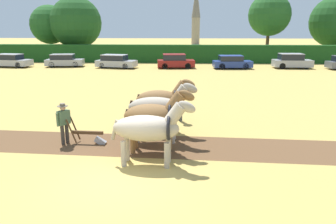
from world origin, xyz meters
TOP-DOWN VIEW (x-y plane):
  - ground_plane at (0.00, 0.00)m, footprint 240.00×240.00m
  - plowed_furrow_strip at (-2.55, 3.20)m, footprint 22.74×3.58m
  - hedgerow at (0.00, 33.26)m, footprint 63.20×1.41m
  - tree_far_left at (-17.24, 38.03)m, footprint 5.42×5.42m
  - tree_left at (-13.19, 37.21)m, footprint 7.02×7.02m
  - tree_center_left at (13.46, 38.60)m, footprint 5.76×5.76m
  - tree_center at (22.92, 39.81)m, footprint 7.00×7.00m
  - church_spire at (4.48, 76.76)m, footprint 2.25×2.25m
  - draft_horse_lead_left at (0.88, 1.30)m, footprint 2.87×1.02m
  - draft_horse_lead_right at (0.93, 2.45)m, footprint 2.71×1.07m
  - draft_horse_trail_left at (0.99, 3.61)m, footprint 2.88×0.98m
  - draft_horse_trail_right at (1.03, 4.76)m, footprint 2.69×1.03m
  - plow at (-1.67, 3.15)m, footprint 1.53×0.48m
  - farmer_at_plow at (-2.67, 3.09)m, footprint 0.42×0.55m
  - farmer_beside_team at (1.78, 6.59)m, footprint 0.45×0.62m
  - parked_car_left at (-17.76, 27.50)m, footprint 4.60×2.42m
  - parked_car_center_left at (-11.83, 28.08)m, footprint 4.37×2.30m
  - parked_car_center at (-5.71, 27.29)m, footprint 4.65×2.64m
  - parked_car_center_right at (0.90, 27.53)m, footprint 4.22×2.23m
  - parked_car_right at (7.09, 27.36)m, footprint 4.26×2.11m
  - parked_car_far_right at (13.72, 28.04)m, footprint 4.10×1.81m

SIDE VIEW (x-z plane):
  - ground_plane at x=0.00m, z-range 0.00..0.00m
  - plowed_furrow_strip at x=-2.55m, z-range 0.00..0.01m
  - plow at x=-1.67m, z-range -0.25..0.88m
  - parked_car_center_left at x=-11.83m, z-range -0.02..1.41m
  - parked_car_right at x=7.09m, z-range -0.02..1.42m
  - parked_car_center at x=-5.71m, z-range -0.03..1.44m
  - parked_car_left at x=-17.76m, z-range -0.02..1.45m
  - parked_car_center_right at x=0.90m, z-range -0.03..1.52m
  - parked_car_far_right at x=13.72m, z-range -0.04..1.57m
  - farmer_at_plow at x=-2.67m, z-range 0.13..1.75m
  - farmer_beside_team at x=1.78m, z-range 0.16..1.94m
  - hedgerow at x=0.00m, z-range 0.00..2.23m
  - draft_horse_lead_left at x=0.88m, z-range 0.12..2.40m
  - draft_horse_lead_right at x=0.93m, z-range 0.14..2.55m
  - draft_horse_trail_left at x=0.99m, z-range 0.15..2.62m
  - draft_horse_trail_right at x=1.03m, z-range 0.19..2.62m
  - tree_far_left at x=-17.24m, z-range 1.00..8.44m
  - tree_left at x=-13.19m, z-range 0.72..9.21m
  - tree_center at x=22.92m, z-range 0.80..9.42m
  - tree_center_left at x=13.46m, z-range 1.57..10.50m
  - church_spire at x=4.48m, z-range 0.34..14.95m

